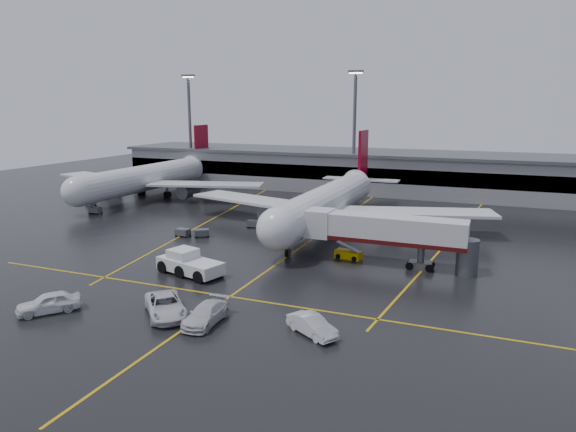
% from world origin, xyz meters
% --- Properties ---
extents(ground, '(220.00, 220.00, 0.00)m').
position_xyz_m(ground, '(0.00, 0.00, 0.00)').
color(ground, black).
rests_on(ground, ground).
extents(apron_line_centre, '(0.25, 90.00, 0.02)m').
position_xyz_m(apron_line_centre, '(0.00, 0.00, 0.01)').
color(apron_line_centre, gold).
rests_on(apron_line_centre, ground).
extents(apron_line_stop, '(60.00, 0.25, 0.02)m').
position_xyz_m(apron_line_stop, '(0.00, -22.00, 0.01)').
color(apron_line_stop, gold).
rests_on(apron_line_stop, ground).
extents(apron_line_left, '(9.99, 69.35, 0.02)m').
position_xyz_m(apron_line_left, '(-20.00, 10.00, 0.01)').
color(apron_line_left, gold).
rests_on(apron_line_left, ground).
extents(apron_line_right, '(7.57, 69.64, 0.02)m').
position_xyz_m(apron_line_right, '(18.00, 10.00, 0.01)').
color(apron_line_right, gold).
rests_on(apron_line_right, ground).
extents(terminal, '(122.00, 19.00, 8.60)m').
position_xyz_m(terminal, '(0.00, 47.93, 4.32)').
color(terminal, gray).
rests_on(terminal, ground).
extents(light_mast_left, '(3.00, 1.20, 25.45)m').
position_xyz_m(light_mast_left, '(-45.00, 42.00, 14.47)').
color(light_mast_left, '#595B60').
rests_on(light_mast_left, ground).
extents(light_mast_mid, '(3.00, 1.20, 25.45)m').
position_xyz_m(light_mast_mid, '(-5.00, 42.00, 14.47)').
color(light_mast_mid, '#595B60').
rests_on(light_mast_mid, ground).
extents(main_airliner, '(48.80, 45.60, 14.10)m').
position_xyz_m(main_airliner, '(0.00, 9.70, 4.21)').
color(main_airliner, silver).
rests_on(main_airliner, ground).
extents(second_airliner, '(48.80, 45.60, 14.10)m').
position_xyz_m(second_airliner, '(-42.00, 21.70, 4.21)').
color(second_airliner, silver).
rests_on(second_airliner, ground).
extents(jet_bridge, '(19.90, 3.40, 6.05)m').
position_xyz_m(jet_bridge, '(11.87, -6.00, 3.93)').
color(jet_bridge, silver).
rests_on(jet_bridge, ground).
extents(pushback_tractor, '(8.46, 5.22, 2.82)m').
position_xyz_m(pushback_tractor, '(-7.61, -17.43, 1.12)').
color(pushback_tractor, silver).
rests_on(pushback_tractor, ground).
extents(belt_loader, '(3.40, 1.94, 2.04)m').
position_xyz_m(belt_loader, '(7.21, -4.97, 0.50)').
color(belt_loader, '#E3B500').
rests_on(belt_loader, ground).
extents(service_van_a, '(6.83, 6.95, 1.85)m').
position_xyz_m(service_van_a, '(-3.09, -28.26, 0.93)').
color(service_van_a, silver).
rests_on(service_van_a, ground).
extents(service_van_b, '(2.61, 5.87, 1.67)m').
position_xyz_m(service_van_b, '(1.10, -28.34, 0.84)').
color(service_van_b, silver).
rests_on(service_van_b, ground).
extents(service_van_c, '(5.11, 3.99, 1.62)m').
position_xyz_m(service_van_c, '(10.33, -27.04, 0.81)').
color(service_van_c, silver).
rests_on(service_van_c, ground).
extents(service_van_d, '(5.13, 5.64, 1.86)m').
position_xyz_m(service_van_d, '(-13.28, -31.64, 0.93)').
color(service_van_d, white).
rests_on(service_van_d, ground).
extents(baggage_cart_a, '(2.38, 2.20, 1.12)m').
position_xyz_m(baggage_cart_a, '(-15.10, -2.49, 0.63)').
color(baggage_cart_a, '#595B60').
rests_on(baggage_cart_a, ground).
extents(baggage_cart_b, '(2.11, 1.48, 1.12)m').
position_xyz_m(baggage_cart_b, '(-17.79, -3.23, 0.63)').
color(baggage_cart_b, '#595B60').
rests_on(baggage_cart_b, ground).
extents(baggage_cart_c, '(2.17, 1.59, 1.12)m').
position_xyz_m(baggage_cart_c, '(-10.77, 5.53, 0.63)').
color(baggage_cart_c, '#595B60').
rests_on(baggage_cart_c, ground).
extents(baggage_cart_d, '(2.34, 1.96, 1.12)m').
position_xyz_m(baggage_cart_d, '(-46.64, 9.82, 0.63)').
color(baggage_cart_d, '#595B60').
rests_on(baggage_cart_d, ground).
extents(baggage_cart_e, '(2.10, 1.46, 1.12)m').
position_xyz_m(baggage_cart_e, '(-40.95, 4.73, 0.63)').
color(baggage_cart_e, '#595B60').
rests_on(baggage_cart_e, ground).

